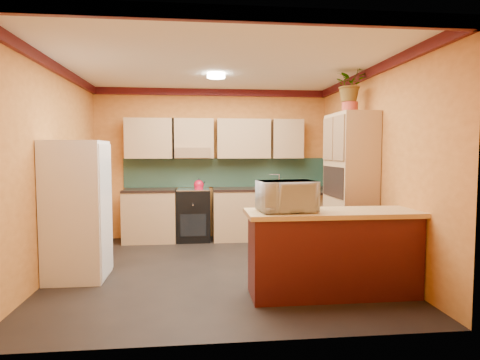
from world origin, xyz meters
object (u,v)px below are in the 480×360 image
microwave (286,196)px  fridge (77,210)px  breakfast_bar (333,255)px  stove (193,215)px  base_cabinets_back (229,215)px  pantry (350,189)px

microwave → fridge: bearing=153.7°
fridge → breakfast_bar: fridge is taller
stove → breakfast_bar: 3.29m
stove → breakfast_bar: size_ratio=0.51×
breakfast_bar → base_cabinets_back: bearing=107.4°
base_cabinets_back → breakfast_bar: bearing=-72.6°
base_cabinets_back → pantry: (1.58, -1.66, 0.61)m
base_cabinets_back → stove: (-0.62, -0.00, 0.02)m
fridge → microwave: bearing=-20.1°
microwave → breakfast_bar: bearing=-6.1°
fridge → breakfast_bar: bearing=-16.8°
stove → breakfast_bar: bearing=-62.1°
fridge → base_cabinets_back: bearing=45.1°
pantry → fridge: bearing=-174.2°
pantry → breakfast_bar: bearing=-118.0°
stove → microwave: microwave is taller
pantry → microwave: size_ratio=3.54×
fridge → pantry: pantry is taller
stove → breakfast_bar: (1.54, -2.91, -0.02)m
base_cabinets_back → stove: 0.63m
fridge → pantry: 3.62m
base_cabinets_back → breakfast_bar: (0.91, -2.91, 0.00)m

